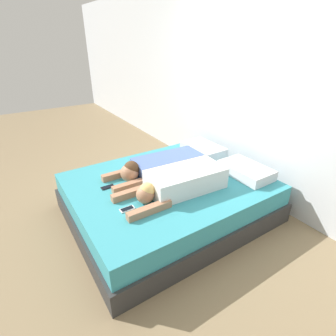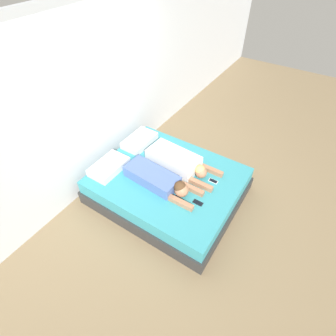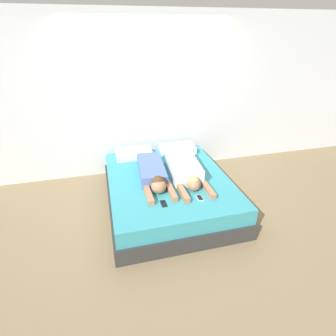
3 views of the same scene
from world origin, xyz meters
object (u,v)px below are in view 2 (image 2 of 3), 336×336
(bed, at_px, (168,186))
(pillow_head_left, at_px, (109,167))
(pillow_head_right, at_px, (140,141))
(person_right, at_px, (178,161))
(cell_phone_right, at_px, (213,181))
(person_left, at_px, (159,180))
(cell_phone_left, at_px, (198,203))

(bed, bearing_deg, pillow_head_left, 114.87)
(pillow_head_left, distance_m, pillow_head_right, 0.75)
(person_right, height_order, cell_phone_right, person_right)
(bed, height_order, pillow_head_right, pillow_head_right)
(person_left, height_order, cell_phone_right, person_left)
(pillow_head_left, xyz_separation_m, person_left, (0.16, -0.80, 0.03))
(person_right, bearing_deg, pillow_head_right, 80.79)
(person_left, relative_size, cell_phone_left, 8.62)
(pillow_head_right, distance_m, cell_phone_left, 1.54)
(pillow_head_right, xyz_separation_m, cell_phone_right, (-0.12, -1.42, -0.05))
(pillow_head_right, relative_size, person_right, 0.51)
(cell_phone_right, bearing_deg, pillow_head_left, 113.91)
(person_right, xyz_separation_m, cell_phone_left, (-0.45, -0.60, -0.10))
(cell_phone_right, bearing_deg, pillow_head_right, 85.14)
(cell_phone_right, bearing_deg, person_right, 91.28)
(pillow_head_left, height_order, cell_phone_left, pillow_head_left)
(person_left, xyz_separation_m, cell_phone_left, (-0.00, -0.62, -0.08))
(bed, xyz_separation_m, pillow_head_left, (-0.37, 0.81, 0.28))
(pillow_head_right, bearing_deg, bed, -114.87)
(bed, xyz_separation_m, person_left, (-0.21, 0.01, 0.31))
(pillow_head_left, bearing_deg, person_left, -78.63)
(pillow_head_left, bearing_deg, pillow_head_right, 0.00)
(cell_phone_right, bearing_deg, cell_phone_left, -179.57)
(person_left, distance_m, cell_phone_right, 0.78)
(cell_phone_left, relative_size, cell_phone_right, 1.00)
(person_right, distance_m, cell_phone_left, 0.75)
(bed, xyz_separation_m, person_right, (0.24, -0.02, 0.33))
(pillow_head_left, relative_size, cell_phone_right, 4.31)
(person_right, relative_size, cell_phone_right, 8.52)
(pillow_head_right, height_order, person_right, person_right)
(cell_phone_left, height_order, cell_phone_right, same)
(pillow_head_right, xyz_separation_m, person_left, (-0.59, -0.80, 0.03))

